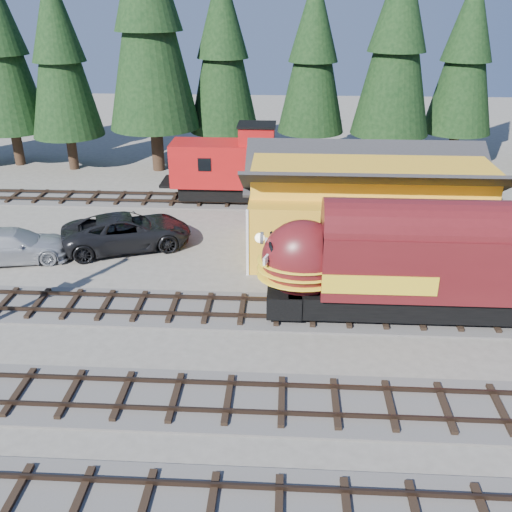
# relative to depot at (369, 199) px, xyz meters

# --- Properties ---
(ground) EXTENTS (120.00, 120.00, 0.00)m
(ground) POSITION_rel_depot_xyz_m (0.00, -10.50, -2.96)
(ground) COLOR #6B665B
(ground) RESTS_ON ground
(track_spur) EXTENTS (32.00, 3.20, 0.33)m
(track_spur) POSITION_rel_depot_xyz_m (-10.00, 7.50, -2.90)
(track_spur) COLOR #4C4947
(track_spur) RESTS_ON ground
(depot) EXTENTS (12.80, 7.00, 5.30)m
(depot) POSITION_rel_depot_xyz_m (0.00, 0.00, 0.00)
(depot) COLOR gold
(depot) RESTS_ON ground
(conifer_backdrop) EXTENTS (79.75, 22.17, 17.05)m
(conifer_backdrop) POSITION_rel_depot_xyz_m (5.76, 14.09, 6.82)
(conifer_backdrop) COLOR black
(conifer_backdrop) RESTS_ON ground
(locomotive) EXTENTS (14.42, 2.87, 3.92)m
(locomotive) POSITION_rel_depot_xyz_m (1.62, -6.50, -0.64)
(locomotive) COLOR black
(locomotive) RESTS_ON ground
(caboose) EXTENTS (9.02, 2.62, 4.69)m
(caboose) POSITION_rel_depot_xyz_m (-6.99, 7.50, -0.60)
(caboose) COLOR black
(caboose) RESTS_ON ground
(pickup_truck_a) EXTENTS (7.39, 5.25, 1.87)m
(pickup_truck_a) POSITION_rel_depot_xyz_m (-12.64, -0.08, -2.03)
(pickup_truck_a) COLOR black
(pickup_truck_a) RESTS_ON ground
(pickup_truck_b) EXTENTS (6.13, 3.60, 1.67)m
(pickup_truck_b) POSITION_rel_depot_xyz_m (-18.04, -2.02, -2.13)
(pickup_truck_b) COLOR #ABAEB3
(pickup_truck_b) RESTS_ON ground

